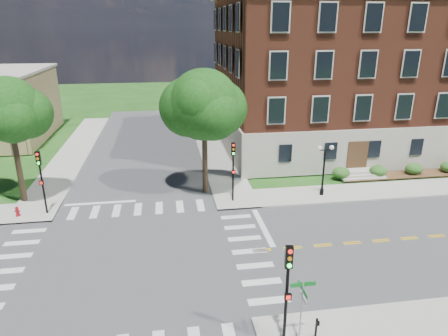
{
  "coord_description": "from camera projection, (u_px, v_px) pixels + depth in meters",
  "views": [
    {
      "loc": [
        2.39,
        -21.19,
        13.32
      ],
      "look_at": [
        6.6,
        6.7,
        3.2
      ],
      "focal_mm": 32.0,
      "sensor_mm": 36.0,
      "label": 1
    }
  ],
  "objects": [
    {
      "name": "sidewalk_ne",
      "position": [
        297.0,
        164.0,
        40.33
      ],
      "size": [
        34.0,
        34.0,
        0.12
      ],
      "color": "#9E9B93",
      "rests_on": "ground"
    },
    {
      "name": "fire_hydrant",
      "position": [
        17.0,
        212.0,
        29.16
      ],
      "size": [
        0.35,
        0.35,
        0.75
      ],
      "color": "maroon",
      "rests_on": "ground"
    },
    {
      "name": "push_button_post",
      "position": [
        316.0,
        329.0,
        17.45
      ],
      "size": [
        0.14,
        0.21,
        1.2
      ],
      "color": "black",
      "rests_on": "ground"
    },
    {
      "name": "ground",
      "position": [
        132.0,
        261.0,
        23.88
      ],
      "size": [
        160.0,
        160.0,
        0.0
      ],
      "primitive_type": "plane",
      "color": "#194814",
      "rests_on": "ground"
    },
    {
      "name": "stop_bar_east",
      "position": [
        263.0,
        227.0,
        27.91
      ],
      "size": [
        0.4,
        5.5,
        0.0
      ],
      "primitive_type": "cube",
      "color": "silver",
      "rests_on": "ground"
    },
    {
      "name": "crosswalk_east",
      "position": [
        249.0,
        251.0,
        24.89
      ],
      "size": [
        2.2,
        10.2,
        0.02
      ],
      "primitive_type": null,
      "color": "silver",
      "rests_on": "ground"
    },
    {
      "name": "traffic_signal_ne",
      "position": [
        233.0,
        164.0,
        30.82
      ],
      "size": [
        0.35,
        0.39,
        4.8
      ],
      "color": "black",
      "rests_on": "ground"
    },
    {
      "name": "road_ns",
      "position": [
        132.0,
        261.0,
        23.88
      ],
      "size": [
        12.0,
        90.0,
        0.01
      ],
      "primitive_type": "cube",
      "color": "#3D3D3F",
      "rests_on": "ground"
    },
    {
      "name": "traffic_signal_nw",
      "position": [
        41.0,
        175.0,
        28.7
      ],
      "size": [
        0.32,
        0.36,
        4.8
      ],
      "color": "black",
      "rests_on": "ground"
    },
    {
      "name": "twin_lamp_west",
      "position": [
        324.0,
        167.0,
        32.13
      ],
      "size": [
        1.36,
        0.36,
        4.23
      ],
      "color": "black",
      "rests_on": "ground"
    },
    {
      "name": "main_building",
      "position": [
        356.0,
        72.0,
        44.91
      ],
      "size": [
        30.6,
        22.4,
        16.5
      ],
      "color": "#ADA699",
      "rests_on": "ground"
    },
    {
      "name": "road_ew",
      "position": [
        132.0,
        261.0,
        23.88
      ],
      "size": [
        90.0,
        12.0,
        0.01
      ],
      "primitive_type": "cube",
      "color": "#3D3D3F",
      "rests_on": "ground"
    },
    {
      "name": "shrub_row",
      "position": [
        430.0,
        174.0,
        37.73
      ],
      "size": [
        18.0,
        2.0,
        1.3
      ],
      "primitive_type": null,
      "color": "#23501A",
      "rests_on": "ground"
    },
    {
      "name": "tree_d",
      "position": [
        204.0,
        105.0,
        31.19
      ],
      "size": [
        5.64,
        5.64,
        10.15
      ],
      "color": "#302418",
      "rests_on": "ground"
    },
    {
      "name": "tree_c",
      "position": [
        8.0,
        110.0,
        29.46
      ],
      "size": [
        4.87,
        4.87,
        9.78
      ],
      "color": "#302418",
      "rests_on": "ground"
    },
    {
      "name": "street_sign_pole",
      "position": [
        302.0,
        300.0,
        16.92
      ],
      "size": [
        1.1,
        1.1,
        3.1
      ],
      "color": "gray",
      "rests_on": "ground"
    },
    {
      "name": "traffic_signal_se",
      "position": [
        287.0,
        283.0,
        16.63
      ],
      "size": [
        0.35,
        0.39,
        4.8
      ],
      "color": "black",
      "rests_on": "ground"
    }
  ]
}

